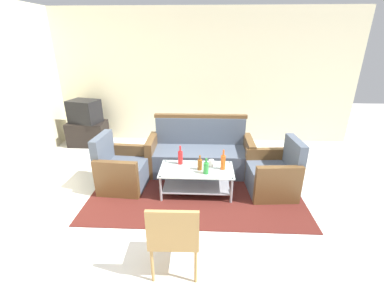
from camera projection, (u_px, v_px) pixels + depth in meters
name	position (u px, v px, depth m)	size (l,w,h in m)	color
ground_plane	(200.00, 217.00, 3.64)	(14.00, 14.00, 0.00)	silver
wall_back	(204.00, 78.00, 5.89)	(6.52, 0.12, 2.80)	beige
rug	(196.00, 188.00, 4.33)	(3.19, 2.07, 0.01)	#511E19
couch	(200.00, 154.00, 4.79)	(1.81, 0.75, 0.96)	#4C5666
armchair_left	(122.00, 170.00, 4.28)	(0.74, 0.80, 0.85)	#4C5666
armchair_right	(273.00, 175.00, 4.13)	(0.75, 0.81, 0.85)	#4C5666
coffee_table	(197.00, 177.00, 4.10)	(1.10, 0.60, 0.40)	silver
bottle_orange	(223.00, 162.00, 4.00)	(0.07, 0.07, 0.31)	#D85919
bottle_red	(180.00, 157.00, 4.17)	(0.07, 0.07, 0.30)	red
bottle_green	(206.00, 168.00, 3.88)	(0.08, 0.08, 0.24)	#2D8C38
bottle_brown	(200.00, 164.00, 4.00)	(0.07, 0.07, 0.23)	brown
cup	(211.00, 163.00, 4.13)	(0.08, 0.08, 0.10)	silver
tv_stand	(88.00, 133.00, 5.99)	(0.80, 0.50, 0.52)	black
television	(85.00, 111.00, 5.79)	(0.70, 0.59, 0.48)	black
wicker_chair	(174.00, 233.00, 2.60)	(0.49, 0.49, 0.84)	#AD844C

